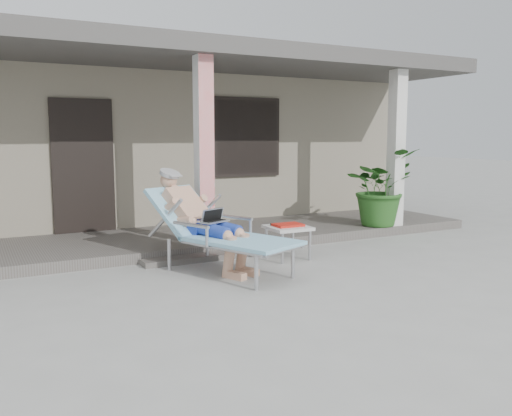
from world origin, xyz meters
TOP-DOWN VIEW (x-y plane):
  - ground at (0.00, 0.00)m, footprint 60.00×60.00m
  - house at (0.00, 6.50)m, footprint 10.40×5.40m
  - porch_deck at (0.00, 3.00)m, footprint 10.00×2.00m
  - porch_overhang at (0.00, 2.95)m, footprint 10.00×2.30m
  - porch_step at (0.00, 1.85)m, footprint 2.00×0.30m
  - lounger at (-0.29, 1.28)m, footprint 1.49×2.14m
  - side_table at (0.89, 1.37)m, footprint 0.56×0.56m
  - potted_palm at (3.28, 2.28)m, footprint 1.37×1.25m

SIDE VIEW (x-z plane):
  - ground at x=0.00m, z-range 0.00..0.00m
  - porch_step at x=0.00m, z-range 0.00..0.07m
  - porch_deck at x=0.00m, z-range 0.00..0.15m
  - side_table at x=0.89m, z-range 0.17..0.65m
  - potted_palm at x=3.28m, z-range 0.15..1.46m
  - lounger at x=-0.29m, z-range 0.16..1.51m
  - house at x=0.00m, z-range 0.02..3.32m
  - porch_overhang at x=0.00m, z-range 1.36..4.21m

